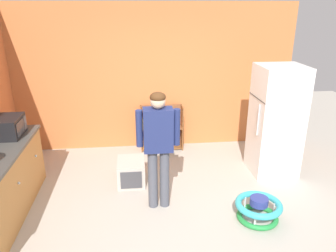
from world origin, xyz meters
name	(u,v)px	position (x,y,z in m)	size (l,w,h in m)	color
ground_plane	(170,213)	(0.00, 0.00, 0.00)	(12.00, 12.00, 0.00)	#AEA69A
back_wall	(156,78)	(0.00, 2.33, 1.35)	(5.20, 0.06, 2.70)	#C66F3B
refrigerator	(276,121)	(1.83, 1.03, 0.89)	(0.73, 0.68, 1.78)	white
bookshelf	(159,131)	(0.03, 2.14, 0.37)	(0.80, 0.28, 0.85)	brown
standing_person	(158,141)	(-0.13, 0.21, 0.98)	(0.57, 0.22, 1.63)	#494D57
baby_walker	(258,209)	(1.13, -0.24, 0.16)	(0.60, 0.60, 0.32)	#249040
pet_carrier	(131,172)	(-0.51, 0.90, 0.18)	(0.42, 0.55, 0.36)	#BDB3A8
microwave	(8,127)	(-2.19, 0.79, 1.04)	(0.37, 0.48, 0.28)	black
orange_cup	(23,125)	(-2.09, 1.11, 0.95)	(0.08, 0.08, 0.10)	orange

